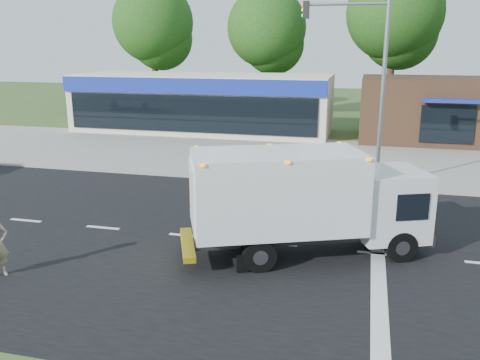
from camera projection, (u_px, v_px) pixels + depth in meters
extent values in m
plane|color=#385123|center=(278.00, 245.00, 15.75)|extent=(120.00, 120.00, 0.00)
cube|color=black|center=(278.00, 244.00, 15.75)|extent=(60.00, 14.00, 0.02)
cube|color=gray|center=(309.00, 178.00, 23.42)|extent=(60.00, 2.40, 0.12)
cube|color=gray|center=(321.00, 154.00, 28.86)|extent=(60.00, 9.00, 0.02)
cube|color=silver|center=(26.00, 220.00, 17.87)|extent=(1.20, 0.15, 0.01)
cube|color=silver|center=(103.00, 228.00, 17.16)|extent=(1.20, 0.15, 0.01)
cube|color=silver|center=(187.00, 235.00, 16.45)|extent=(1.20, 0.15, 0.01)
cube|color=silver|center=(278.00, 244.00, 15.74)|extent=(1.20, 0.15, 0.01)
cube|color=silver|center=(378.00, 253.00, 15.04)|extent=(1.20, 0.15, 0.01)
cube|color=silver|center=(379.00, 301.00, 12.23)|extent=(0.40, 7.00, 0.01)
cube|color=black|center=(276.00, 235.00, 14.72)|extent=(4.75, 2.72, 0.33)
cube|color=silver|center=(388.00, 203.00, 15.00)|extent=(2.55, 2.62, 2.00)
cube|color=black|center=(417.00, 195.00, 15.09)|extent=(0.83, 1.72, 0.86)
cube|color=white|center=(277.00, 191.00, 14.38)|extent=(5.27, 3.94, 2.23)
cube|color=silver|center=(192.00, 196.00, 14.04)|extent=(0.79, 1.78, 1.81)
cube|color=yellow|center=(188.00, 244.00, 14.38)|extent=(1.19, 2.23, 0.17)
cube|color=orange|center=(278.00, 153.00, 14.10)|extent=(5.11, 3.91, 0.08)
cylinder|color=black|center=(375.00, 225.00, 16.14)|extent=(0.95, 0.62, 0.91)
cylinder|color=black|center=(401.00, 246.00, 14.41)|extent=(0.95, 0.62, 0.91)
cylinder|color=black|center=(248.00, 231.00, 15.59)|extent=(0.95, 0.62, 0.91)
cylinder|color=black|center=(260.00, 256.00, 13.77)|extent=(0.95, 0.62, 0.91)
cube|color=beige|center=(203.00, 103.00, 36.09)|extent=(18.00, 6.00, 4.00)
cube|color=#15299B|center=(187.00, 86.00, 32.87)|extent=(18.00, 0.30, 1.00)
cube|color=black|center=(188.00, 114.00, 33.34)|extent=(17.00, 0.12, 2.40)
cube|color=#382316|center=(441.00, 110.00, 32.32)|extent=(10.00, 6.00, 4.00)
cube|color=#15299B|center=(450.00, 100.00, 29.18)|extent=(3.00, 1.20, 0.20)
cube|color=black|center=(447.00, 124.00, 29.59)|extent=(3.00, 0.12, 2.20)
cylinder|color=gray|center=(383.00, 94.00, 21.13)|extent=(0.18, 0.18, 8.00)
cylinder|color=gray|center=(346.00, 4.00, 20.60)|extent=(3.40, 0.12, 0.12)
cube|color=black|center=(306.00, 10.00, 21.03)|extent=(0.25, 0.25, 0.70)
cylinder|color=#332114|center=(155.00, 72.00, 44.81)|extent=(0.56, 0.56, 7.35)
sphere|color=#184915|center=(153.00, 22.00, 43.72)|extent=(6.93, 6.93, 6.93)
sphere|color=#184915|center=(161.00, 39.00, 44.42)|extent=(5.46, 5.46, 5.46)
cylinder|color=#332114|center=(266.00, 76.00, 42.51)|extent=(0.56, 0.56, 6.86)
sphere|color=#184915|center=(267.00, 28.00, 41.50)|extent=(6.47, 6.47, 6.47)
sphere|color=#184915|center=(274.00, 44.00, 42.18)|extent=(5.10, 5.10, 5.10)
cylinder|color=#332114|center=(391.00, 72.00, 40.03)|extent=(0.56, 0.56, 7.84)
sphere|color=#184915|center=(395.00, 12.00, 38.87)|extent=(7.39, 7.39, 7.39)
sphere|color=#184915|center=(400.00, 32.00, 39.60)|extent=(5.82, 5.82, 5.82)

